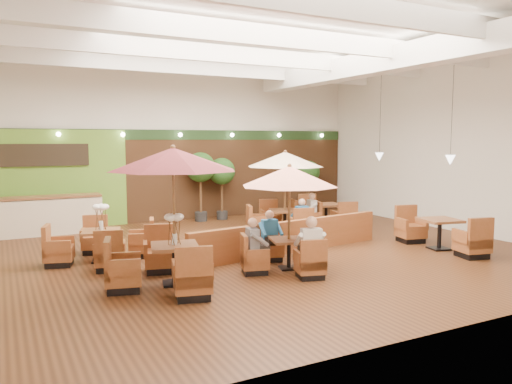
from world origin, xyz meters
TOP-DOWN VIEW (x-y plane):
  - room at (0.25, 1.22)m, footprint 14.04×14.00m
  - service_counter at (-4.40, 5.10)m, footprint 3.00×0.75m
  - booth_divider at (0.82, -0.43)m, footprint 5.91×1.03m
  - table_0 at (-2.76, -1.75)m, footprint 2.71×2.84m
  - table_1 at (-0.10, -1.77)m, footprint 2.29×2.41m
  - table_2 at (2.03, 1.91)m, footprint 2.64×2.64m
  - table_3 at (-3.64, 0.85)m, footprint 2.66×2.66m
  - table_4 at (4.50, -1.89)m, footprint 1.10×2.85m
  - table_5 at (3.54, 2.28)m, footprint 1.90×2.73m
  - topiary_0 at (0.58, 5.30)m, footprint 1.05×1.05m
  - topiary_1 at (1.40, 5.30)m, footprint 0.96×0.96m
  - topiary_2 at (5.11, 5.30)m, footprint 0.89×0.89m
  - diner_0 at (-0.05, -2.63)m, footprint 0.46×0.42m
  - diner_1 at (-0.05, -0.92)m, footprint 0.39×0.33m
  - diner_2 at (-0.91, -1.78)m, footprint 0.34×0.40m
  - diner_3 at (2.03, 0.98)m, footprint 0.37×0.32m
  - diner_4 at (2.96, 1.91)m, footprint 0.34×0.40m

SIDE VIEW (x-z plane):
  - table_5 at x=3.54m, z-range -0.12..0.85m
  - table_4 at x=4.50m, z-range -0.12..0.90m
  - booth_divider at x=0.82m, z-range 0.00..0.82m
  - table_3 at x=-3.64m, z-range -0.34..1.19m
  - service_counter at x=-4.40m, z-range -0.01..1.17m
  - diner_3 at x=2.03m, z-range 0.37..1.09m
  - diner_1 at x=-0.05m, z-range 0.37..1.11m
  - diner_4 at x=2.96m, z-range 0.37..1.11m
  - diner_2 at x=-0.91m, z-range 0.36..1.12m
  - diner_0 at x=-0.05m, z-range 0.35..1.21m
  - topiary_2 at x=5.11m, z-range 0.50..2.56m
  - topiary_1 at x=1.40m, z-range 0.55..2.78m
  - table_1 at x=-0.10m, z-range 0.53..2.89m
  - table_2 at x=2.03m, z-range 0.47..3.03m
  - topiary_0 at x=0.58m, z-range 0.60..3.04m
  - table_0 at x=-2.76m, z-range 0.59..3.37m
  - room at x=0.25m, z-range 0.87..6.39m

